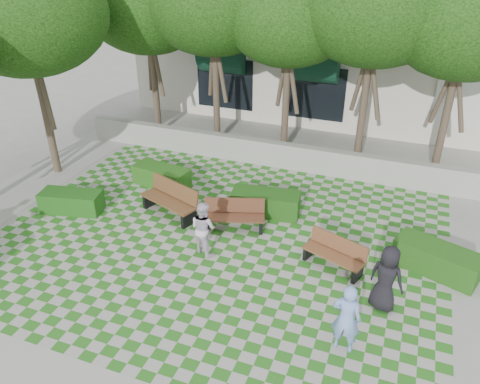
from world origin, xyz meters
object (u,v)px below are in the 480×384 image
at_px(hedge_midleft, 162,176).
at_px(bench_west, 170,200).
at_px(person_white, 203,228).
at_px(hedge_east, 437,259).
at_px(hedge_midright, 265,203).
at_px(bench_mid, 234,216).
at_px(person_dark, 386,278).
at_px(hedge_west, 72,202).
at_px(bench_east, 335,254).
at_px(person_blue, 346,318).

bearing_deg(hedge_midleft, bench_west, -52.81).
distance_m(bench_west, person_white, 2.21).
distance_m(hedge_east, hedge_midright, 4.95).
bearing_deg(bench_west, hedge_midleft, 147.40).
relative_size(bench_mid, person_dark, 1.11).
relative_size(bench_mid, hedge_midleft, 0.94).
height_order(hedge_midleft, person_dark, person_dark).
xyz_separation_m(hedge_west, person_dark, (9.24, -0.98, 0.49)).
distance_m(bench_east, bench_west, 5.11).
bearing_deg(person_white, hedge_midright, -89.54).
bearing_deg(bench_east, hedge_east, 37.20).
height_order(bench_west, person_blue, person_blue).
height_order(bench_east, hedge_midright, bench_east).
distance_m(bench_east, person_dark, 1.72).
bearing_deg(bench_west, hedge_east, 19.59).
height_order(bench_east, hedge_midleft, bench_east).
bearing_deg(hedge_west, person_blue, -16.15).
height_order(hedge_west, person_dark, person_dark).
distance_m(person_dark, person_white, 4.65).
relative_size(bench_mid, hedge_east, 0.89).
xyz_separation_m(bench_east, person_dark, (1.30, -1.05, 0.41)).
xyz_separation_m(hedge_midleft, person_blue, (6.88, -4.91, 0.47)).
height_order(hedge_midleft, hedge_west, hedge_midleft).
height_order(bench_mid, person_white, person_white).
bearing_deg(hedge_east, bench_west, 179.38).
relative_size(hedge_east, person_blue, 1.26).
distance_m(bench_east, hedge_west, 7.94).
height_order(bench_west, hedge_midright, bench_west).
bearing_deg(person_blue, hedge_midleft, -33.15).
distance_m(hedge_east, hedge_midleft, 8.74).
xyz_separation_m(bench_east, person_white, (-3.33, -0.56, 0.35)).
bearing_deg(hedge_midright, hedge_east, -13.22).
distance_m(bench_mid, hedge_midleft, 3.59).
bearing_deg(person_blue, person_white, -24.30).
bearing_deg(bench_west, bench_east, 11.03).
distance_m(bench_mid, person_white, 1.38).
height_order(bench_east, bench_mid, bench_mid).
xyz_separation_m(hedge_midright, person_white, (-0.91, -2.42, 0.39)).
height_order(hedge_midright, hedge_west, hedge_midright).
distance_m(bench_west, hedge_midright, 2.83).
height_order(bench_west, hedge_east, bench_west).
xyz_separation_m(bench_mid, person_dark, (4.28, -1.80, 0.38)).
distance_m(hedge_midright, hedge_midleft, 3.81).
bearing_deg(person_dark, bench_east, -17.48).
relative_size(bench_west, person_blue, 1.26).
bearing_deg(hedge_midright, bench_west, -158.18).
height_order(bench_east, person_white, person_white).
relative_size(person_blue, person_white, 1.07).
xyz_separation_m(person_blue, person_white, (-4.01, 2.01, -0.05)).
distance_m(person_blue, person_dark, 1.64).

